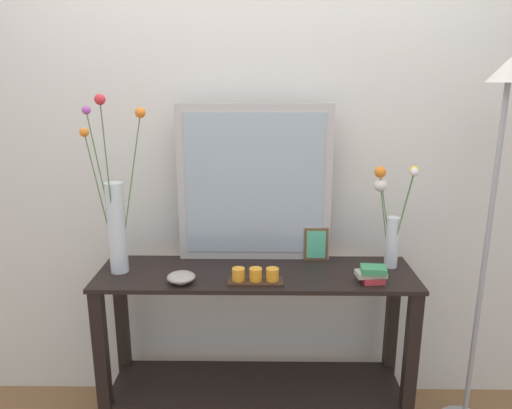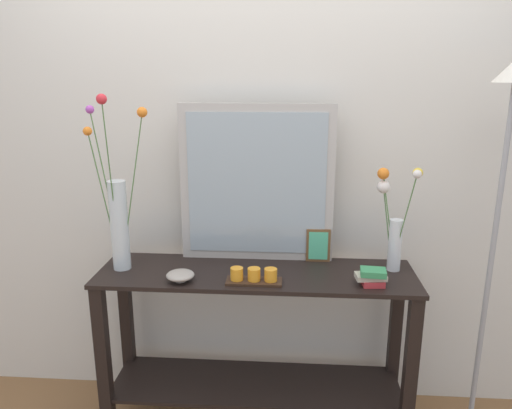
% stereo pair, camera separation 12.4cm
% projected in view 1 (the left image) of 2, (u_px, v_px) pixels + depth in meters
% --- Properties ---
extents(wall_back, '(6.40, 0.08, 2.70)m').
position_uv_depth(wall_back, '(257.00, 148.00, 2.40)').
color(wall_back, silver).
rests_on(wall_back, ground).
extents(console_table, '(1.46, 0.41, 0.82)m').
position_uv_depth(console_table, '(256.00, 333.00, 2.31)').
color(console_table, black).
rests_on(console_table, ground).
extents(mirror_leaning, '(0.73, 0.03, 0.75)m').
position_uv_depth(mirror_leaning, '(255.00, 184.00, 2.30)').
color(mirror_leaning, '#B7B2AD').
rests_on(mirror_leaning, console_table).
extents(tall_vase_left, '(0.27, 0.18, 0.81)m').
position_uv_depth(tall_vase_left, '(116.00, 218.00, 2.17)').
color(tall_vase_left, silver).
rests_on(tall_vase_left, console_table).
extents(vase_right, '(0.19, 0.16, 0.49)m').
position_uv_depth(vase_right, '(391.00, 220.00, 2.24)').
color(vase_right, silver).
rests_on(vase_right, console_table).
extents(candle_tray, '(0.24, 0.09, 0.07)m').
position_uv_depth(candle_tray, '(255.00, 277.00, 2.11)').
color(candle_tray, '#382316').
rests_on(candle_tray, console_table).
extents(picture_frame_small, '(0.12, 0.01, 0.16)m').
position_uv_depth(picture_frame_small, '(316.00, 244.00, 2.35)').
color(picture_frame_small, brown).
rests_on(picture_frame_small, console_table).
extents(decorative_bowl, '(0.12, 0.12, 0.05)m').
position_uv_depth(decorative_bowl, '(181.00, 277.00, 2.10)').
color(decorative_bowl, '#9E9389').
rests_on(decorative_bowl, console_table).
extents(book_stack, '(0.14, 0.10, 0.08)m').
position_uv_depth(book_stack, '(372.00, 274.00, 2.11)').
color(book_stack, '#C63338').
rests_on(book_stack, console_table).
extents(floor_lamp, '(0.24, 0.24, 1.77)m').
position_uv_depth(floor_lamp, '(493.00, 194.00, 2.12)').
color(floor_lamp, '#9E9EA3').
rests_on(floor_lamp, ground).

